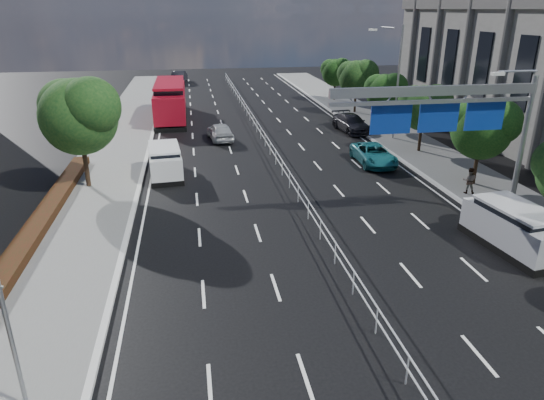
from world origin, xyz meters
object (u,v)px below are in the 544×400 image
object	(u,v)px
overhead_gantry	(455,111)
near_car_dark	(179,77)
white_minivan	(165,161)
silver_minivan	(515,228)
red_bus	(170,100)
parked_car_teal	(374,154)
parked_car_dark	(351,123)
pedestrian_b	(469,181)
near_car_silver	(220,131)

from	to	relation	value
overhead_gantry	near_car_dark	size ratio (longest dim) A/B	1.97
white_minivan	silver_minivan	xyz separation A→B (m)	(15.76, -13.10, 0.03)
overhead_gantry	silver_minivan	size ratio (longest dim) A/B	2.00
white_minivan	red_bus	size ratio (longest dim) A/B	0.39
white_minivan	parked_car_teal	world-z (taller)	white_minivan
parked_car_teal	parked_car_dark	xyz separation A→B (m)	(1.52, 9.52, 0.06)
silver_minivan	pedestrian_b	world-z (taller)	silver_minivan
near_car_dark	silver_minivan	size ratio (longest dim) A/B	1.01
red_bus	near_car_dark	bearing A→B (deg)	88.61
red_bus	silver_minivan	world-z (taller)	red_bus
white_minivan	pedestrian_b	world-z (taller)	white_minivan
red_bus	parked_car_dark	bearing A→B (deg)	-27.33
near_car_dark	parked_car_teal	size ratio (longest dim) A/B	1.07
white_minivan	silver_minivan	size ratio (longest dim) A/B	0.92
red_bus	parked_car_dark	size ratio (longest dim) A/B	2.37
silver_minivan	parked_car_dark	size ratio (longest dim) A/B	1.01
pedestrian_b	near_car_dark	bearing A→B (deg)	-45.87
parked_car_teal	white_minivan	bearing A→B (deg)	-177.50
overhead_gantry	silver_minivan	xyz separation A→B (m)	(1.56, -3.60, -4.60)
white_minivan	red_bus	world-z (taller)	red_bus
silver_minivan	parked_car_teal	bearing A→B (deg)	89.68
overhead_gantry	near_car_silver	world-z (taller)	overhead_gantry
near_car_silver	white_minivan	bearing A→B (deg)	57.09
parked_car_teal	pedestrian_b	distance (m)	7.54
white_minivan	pedestrian_b	xyz separation A→B (m)	(17.42, -6.55, -0.07)
white_minivan	near_car_dark	bearing A→B (deg)	84.26
red_bus	silver_minivan	distance (m)	34.85
parked_car_dark	pedestrian_b	size ratio (longest dim) A/B	3.31
near_car_silver	silver_minivan	world-z (taller)	silver_minivan
silver_minivan	red_bus	bearing A→B (deg)	110.16
red_bus	silver_minivan	bearing A→B (deg)	-63.09
near_car_dark	parked_car_teal	bearing A→B (deg)	114.42
white_minivan	silver_minivan	world-z (taller)	silver_minivan
overhead_gantry	silver_minivan	world-z (taller)	overhead_gantry
red_bus	pedestrian_b	distance (m)	30.09
white_minivan	pedestrian_b	bearing A→B (deg)	-25.62
parked_car_teal	parked_car_dark	distance (m)	9.64
silver_minivan	white_minivan	bearing A→B (deg)	133.46
near_car_silver	overhead_gantry	bearing A→B (deg)	111.49
parked_car_teal	pedestrian_b	xyz separation A→B (m)	(3.18, -6.84, 0.23)
overhead_gantry	white_minivan	bearing A→B (deg)	146.20
white_minivan	near_car_dark	size ratio (longest dim) A/B	0.91
red_bus	parked_car_teal	size ratio (longest dim) A/B	2.46
red_bus	near_car_dark	world-z (taller)	red_bus
silver_minivan	parked_car_dark	distance (m)	22.91
near_car_silver	near_car_dark	distance (m)	34.77
near_car_dark	silver_minivan	world-z (taller)	silver_minivan
parked_car_dark	near_car_silver	bearing A→B (deg)	179.03
overhead_gantry	white_minivan	world-z (taller)	overhead_gantry
white_minivan	near_car_silver	bearing A→B (deg)	59.59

